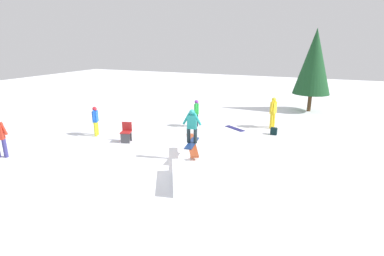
# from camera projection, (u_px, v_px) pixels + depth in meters

# --- Properties ---
(ground_plane) EXTENTS (60.00, 60.00, 0.00)m
(ground_plane) POSITION_uv_depth(u_px,v_px,m) (192.00, 160.00, 11.35)
(ground_plane) COLOR white
(rail_feature) EXTENTS (2.37, 1.40, 0.67)m
(rail_feature) POSITION_uv_depth(u_px,v_px,m) (192.00, 146.00, 11.19)
(rail_feature) COLOR black
(rail_feature) RESTS_ON ground
(snow_kicker_ramp) EXTENTS (2.29, 2.16, 0.49)m
(snow_kicker_ramp) POSITION_uv_depth(u_px,v_px,m) (196.00, 176.00, 9.44)
(snow_kicker_ramp) COLOR white
(snow_kicker_ramp) RESTS_ON ground
(main_rider_on_rail) EXTENTS (1.39, 0.72, 1.30)m
(main_rider_on_rail) POSITION_uv_depth(u_px,v_px,m) (192.00, 127.00, 10.98)
(main_rider_on_rail) COLOR navy
(main_rider_on_rail) RESTS_ON rail_feature
(bystander_blue) EXTENTS (0.57, 0.30, 1.41)m
(bystander_blue) POSITION_uv_depth(u_px,v_px,m) (95.00, 119.00, 14.12)
(bystander_blue) COLOR yellow
(bystander_blue) RESTS_ON ground
(bystander_yellow) EXTENTS (0.68, 0.30, 1.60)m
(bystander_yellow) POSITION_uv_depth(u_px,v_px,m) (273.00, 111.00, 15.37)
(bystander_yellow) COLOR yellow
(bystander_yellow) RESTS_ON ground
(bystander_green) EXTENTS (0.61, 0.26, 1.43)m
(bystander_green) POSITION_uv_depth(u_px,v_px,m) (197.00, 112.00, 15.60)
(bystander_green) COLOR black
(bystander_green) RESTS_ON ground
(loose_snowboard_navy) EXTENTS (0.92, 1.19, 0.02)m
(loose_snowboard_navy) POSITION_uv_depth(u_px,v_px,m) (235.00, 128.00, 15.46)
(loose_snowboard_navy) COLOR navy
(loose_snowboard_navy) RESTS_ON ground
(folding_chair) EXTENTS (0.55, 0.55, 0.88)m
(folding_chair) POSITION_uv_depth(u_px,v_px,m) (126.00, 133.00, 13.33)
(folding_chair) COLOR #3F3F44
(folding_chair) RESTS_ON ground
(backpack_on_snow) EXTENTS (0.24, 0.31, 0.34)m
(backpack_on_snow) POSITION_uv_depth(u_px,v_px,m) (274.00, 131.00, 14.44)
(backpack_on_snow) COLOR black
(backpack_on_snow) RESTS_ON ground
(pine_tree_far) EXTENTS (2.26, 2.26, 5.14)m
(pine_tree_far) POSITION_uv_depth(u_px,v_px,m) (314.00, 62.00, 18.51)
(pine_tree_far) COLOR #4C331E
(pine_tree_far) RESTS_ON ground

